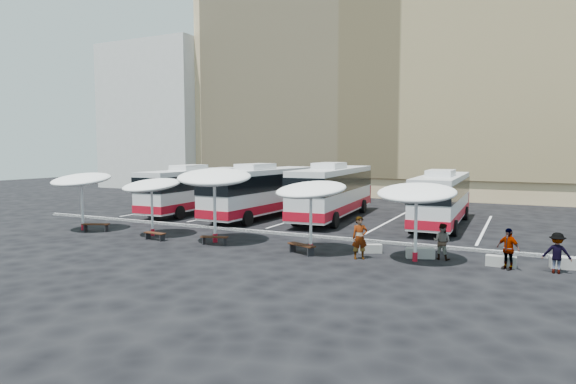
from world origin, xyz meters
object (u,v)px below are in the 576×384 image
at_px(conc_bench_0, 370,248).
at_px(conc_bench_1, 420,253).
at_px(bus_0, 197,188).
at_px(passenger_0, 360,238).
at_px(sunshade_3, 311,190).
at_px(conc_bench_2, 501,261).
at_px(bus_1, 263,190).
at_px(sunshade_0, 81,180).
at_px(wood_bench_0, 96,225).
at_px(passenger_3, 557,253).
at_px(passenger_2, 508,249).
at_px(passenger_1, 442,241).
at_px(wood_bench_1, 155,234).
at_px(sunshade_4, 416,193).
at_px(sunshade_1, 151,185).
at_px(wood_bench_2, 214,238).
at_px(bus_2, 334,190).
at_px(sunshade_2, 214,177).
at_px(bus_3, 442,197).
at_px(conc_bench_3, 567,263).
at_px(wood_bench_3, 301,247).

distance_m(conc_bench_0, conc_bench_1, 2.32).
xyz_separation_m(bus_0, conc_bench_0, (16.26, -8.46, -1.67)).
bearing_deg(passenger_0, sunshade_3, 141.90).
bearing_deg(conc_bench_2, bus_1, 151.79).
bearing_deg(conc_bench_1, sunshade_0, -176.31).
distance_m(wood_bench_0, conc_bench_0, 16.20).
bearing_deg(passenger_3, sunshade_0, 4.25).
bearing_deg(passenger_2, passenger_1, -161.65).
bearing_deg(wood_bench_1, conc_bench_0, 10.06).
bearing_deg(conc_bench_0, bus_1, 141.11).
xyz_separation_m(passenger_1, passenger_2, (2.64, -0.63, 0.04)).
relative_size(wood_bench_0, wood_bench_1, 1.18).
bearing_deg(wood_bench_0, conc_bench_0, 5.15).
relative_size(sunshade_0, passenger_2, 2.25).
bearing_deg(sunshade_4, conc_bench_1, 82.64).
height_order(sunshade_1, sunshade_3, sunshade_3).
distance_m(wood_bench_2, passenger_1, 10.98).
height_order(bus_2, sunshade_2, sunshade_2).
bearing_deg(wood_bench_1, passenger_0, 2.75).
distance_m(bus_3, passenger_0, 11.51).
bearing_deg(sunshade_4, conc_bench_0, 159.73).
bearing_deg(conc_bench_3, bus_1, 156.97).
bearing_deg(sunshade_4, wood_bench_1, -175.04).
height_order(wood_bench_2, conc_bench_2, conc_bench_2).
relative_size(sunshade_3, passenger_3, 2.55).
bearing_deg(passenger_1, sunshade_3, 22.31).
relative_size(bus_0, wood_bench_1, 8.63).
distance_m(bus_0, passenger_1, 21.24).
bearing_deg(wood_bench_2, passenger_1, 8.63).
height_order(bus_3, sunshade_1, bus_3).
distance_m(bus_0, passenger_2, 23.91).
xyz_separation_m(bus_1, passenger_3, (17.89, -8.77, -1.16)).
distance_m(bus_2, passenger_1, 13.25).
xyz_separation_m(sunshade_0, wood_bench_1, (6.07, -0.59, -2.70)).
bearing_deg(bus_1, bus_3, 10.08).
bearing_deg(conc_bench_1, bus_3, 93.42).
xyz_separation_m(bus_3, passenger_3, (5.85, -10.34, -1.02)).
distance_m(wood_bench_0, passenger_1, 19.39).
bearing_deg(bus_1, sunshade_4, -33.42).
relative_size(sunshade_0, conc_bench_2, 3.23).
xyz_separation_m(wood_bench_3, conc_bench_0, (2.77, 1.66, -0.15)).
bearing_deg(sunshade_1, passenger_3, 1.48).
distance_m(sunshade_1, wood_bench_0, 4.60).
relative_size(bus_1, passenger_2, 7.30).
bearing_deg(bus_0, sunshade_3, -36.83).
relative_size(conc_bench_2, passenger_1, 0.73).
height_order(bus_1, passenger_1, bus_1).
bearing_deg(sunshade_1, sunshade_2, -1.21).
height_order(wood_bench_1, passenger_0, passenger_0).
relative_size(bus_0, passenger_0, 6.18).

